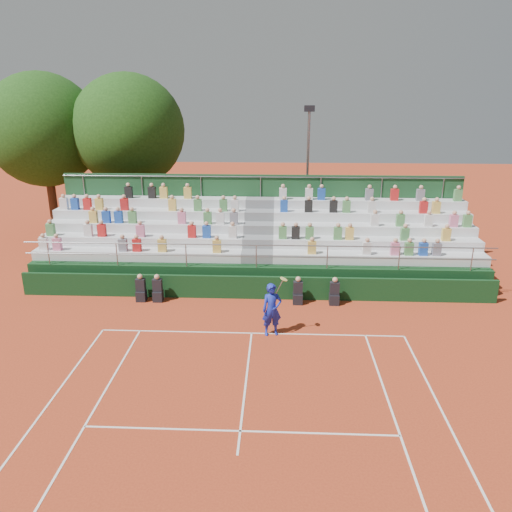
{
  "coord_description": "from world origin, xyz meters",
  "views": [
    {
      "loc": [
        0.9,
        -16.28,
        8.41
      ],
      "look_at": [
        0.0,
        3.5,
        1.8
      ],
      "focal_mm": 35.0,
      "sensor_mm": 36.0,
      "label": 1
    }
  ],
  "objects_px": {
    "tennis_player": "(272,310)",
    "tree_west": "(44,130)",
    "tree_east": "(129,131)",
    "floodlight_mast": "(308,161)"
  },
  "relations": [
    {
      "from": "tree_east",
      "to": "tree_west",
      "type": "bearing_deg",
      "value": -178.88
    },
    {
      "from": "tree_west",
      "to": "tree_east",
      "type": "bearing_deg",
      "value": 1.12
    },
    {
      "from": "floodlight_mast",
      "to": "tree_west",
      "type": "bearing_deg",
      "value": -178.46
    },
    {
      "from": "tennis_player",
      "to": "tree_east",
      "type": "height_order",
      "value": "tree_east"
    },
    {
      "from": "tree_west",
      "to": "floodlight_mast",
      "type": "height_order",
      "value": "tree_west"
    },
    {
      "from": "tennis_player",
      "to": "floodlight_mast",
      "type": "height_order",
      "value": "floodlight_mast"
    },
    {
      "from": "tennis_player",
      "to": "tree_west",
      "type": "distance_m",
      "value": 19.49
    },
    {
      "from": "floodlight_mast",
      "to": "tree_east",
      "type": "bearing_deg",
      "value": -178.26
    },
    {
      "from": "tennis_player",
      "to": "tree_west",
      "type": "relative_size",
      "value": 0.23
    },
    {
      "from": "tennis_player",
      "to": "tree_east",
      "type": "distance_m",
      "value": 16.48
    }
  ]
}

